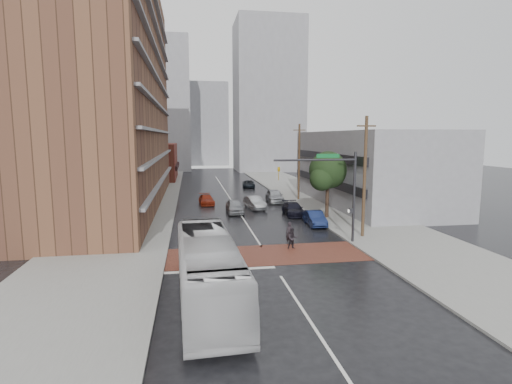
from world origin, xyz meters
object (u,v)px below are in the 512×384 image
object	(u,v)px
transit_bus	(208,269)
pedestrian_a	(290,233)
car_parked_near	(315,218)
car_travel_a	(235,206)
suv_travel	(249,184)
car_parked_mid	(293,209)
car_parked_far	(275,196)
pedestrian_b	(293,238)
car_travel_c	(206,200)
car_travel_b	(255,203)

from	to	relation	value
transit_bus	pedestrian_a	bearing A→B (deg)	53.38
car_parked_near	car_travel_a	bearing A→B (deg)	135.79
suv_travel	car_parked_near	world-z (taller)	car_parked_near
transit_bus	suv_travel	bearing A→B (deg)	76.84
car_parked_mid	car_parked_far	xyz separation A→B (m)	(-0.19, 8.77, 0.14)
pedestrian_b	car_travel_c	xyz separation A→B (m)	(-5.57, 20.92, -0.19)
transit_bus	car_travel_a	bearing A→B (deg)	78.15
pedestrian_b	car_travel_c	world-z (taller)	pedestrian_b
car_parked_near	car_parked_far	world-z (taller)	car_parked_far
car_travel_a	suv_travel	world-z (taller)	car_travel_a
car_travel_c	car_parked_near	xyz separation A→B (m)	(9.66, -13.52, 0.08)
pedestrian_b	car_parked_far	xyz separation A→B (m)	(3.15, 21.32, 0.03)
pedestrian_b	car_parked_near	bearing A→B (deg)	62.21
car_travel_c	car_parked_far	world-z (taller)	car_parked_far
car_travel_c	suv_travel	bearing A→B (deg)	59.77
transit_bus	car_parked_near	bearing A→B (deg)	53.83
pedestrian_a	car_parked_far	xyz separation A→B (m)	(3.04, 20.02, -0.06)
car_travel_c	suv_travel	size ratio (longest dim) A/B	0.98
suv_travel	car_parked_mid	bearing A→B (deg)	-81.14
car_travel_b	car_parked_far	distance (m)	5.49
pedestrian_b	suv_travel	size ratio (longest dim) A/B	0.37
car_parked_far	car_travel_b	bearing A→B (deg)	-124.65
car_travel_a	car_travel_b	size ratio (longest dim) A/B	1.00
car_travel_c	car_travel_a	bearing A→B (deg)	-69.98
car_travel_c	car_parked_near	bearing A→B (deg)	-58.89
transit_bus	car_travel_a	distance (m)	23.67
car_parked_mid	car_travel_c	bearing A→B (deg)	138.84
car_travel_b	transit_bus	bearing A→B (deg)	-114.31
pedestrian_a	car_travel_c	xyz separation A→B (m)	(-5.68, 19.63, -0.27)
transit_bus	car_parked_mid	size ratio (longest dim) A/B	2.58
pedestrian_a	car_travel_c	bearing A→B (deg)	120.54
pedestrian_a	suv_travel	xyz separation A→B (m)	(1.92, 35.35, -0.29)
car_travel_a	pedestrian_a	bearing A→B (deg)	-77.93
car_parked_near	suv_travel	bearing A→B (deg)	96.74
pedestrian_a	car_travel_b	distance (m)	15.63
pedestrian_b	transit_bus	bearing A→B (deg)	-126.50
car_travel_a	car_travel_b	distance (m)	3.41
transit_bus	car_travel_c	distance (m)	29.59
pedestrian_b	car_travel_a	xyz separation A→B (m)	(-2.74, 14.70, -0.03)
car_travel_b	car_parked_mid	size ratio (longest dim) A/B	0.96
pedestrian_b	car_travel_a	bearing A→B (deg)	101.72
transit_bus	car_travel_a	world-z (taller)	transit_bus
pedestrian_a	car_travel_a	xyz separation A→B (m)	(-2.84, 13.41, -0.12)
pedestrian_a	suv_travel	world-z (taller)	pedestrian_a
transit_bus	car_parked_far	world-z (taller)	transit_bus
car_parked_mid	transit_bus	bearing A→B (deg)	-113.18
car_travel_a	transit_bus	bearing A→B (deg)	-99.47
car_parked_mid	pedestrian_a	bearing A→B (deg)	-103.90
pedestrian_b	car_travel_b	world-z (taller)	pedestrian_b
car_parked_near	car_travel_b	bearing A→B (deg)	116.67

